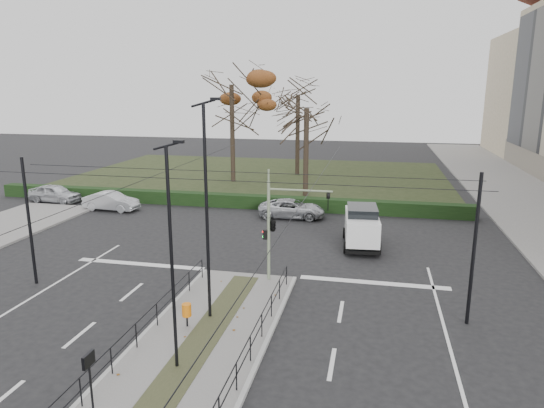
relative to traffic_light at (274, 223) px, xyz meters
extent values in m
plane|color=black|center=(-1.38, -4.50, -2.89)|extent=(140.00, 140.00, 0.00)
cube|color=slate|center=(-1.38, -7.00, -2.82)|extent=(4.40, 15.00, 0.14)
cube|color=slate|center=(16.62, 17.50, -2.82)|extent=(8.00, 90.00, 0.14)
cube|color=black|center=(-7.38, 27.50, -2.84)|extent=(38.00, 26.00, 0.10)
cube|color=black|center=(-7.38, 14.10, -2.39)|extent=(38.00, 1.00, 1.00)
cylinder|color=black|center=(-3.43, -0.50, -2.30)|extent=(0.04, 0.04, 0.90)
cylinder|color=black|center=(0.67, -0.50, -2.30)|extent=(0.04, 0.04, 0.90)
cylinder|color=black|center=(-3.43, -7.10, -1.85)|extent=(0.04, 13.20, 0.04)
cylinder|color=black|center=(0.67, -7.10, -1.85)|extent=(0.04, 13.20, 0.04)
cylinder|color=black|center=(-10.98, -2.50, 0.11)|extent=(0.14, 0.14, 6.00)
cylinder|color=black|center=(8.22, -2.50, 0.11)|extent=(0.14, 0.14, 6.00)
cylinder|color=black|center=(-1.38, -3.50, 2.61)|extent=(20.00, 0.02, 0.02)
cylinder|color=black|center=(-1.38, -1.50, 2.61)|extent=(20.00, 0.02, 0.02)
cylinder|color=black|center=(-4.88, -6.50, 2.41)|extent=(0.02, 34.00, 0.02)
cylinder|color=black|center=(2.12, -6.50, 2.41)|extent=(0.02, 34.00, 0.02)
cylinder|color=gray|center=(-0.28, 0.00, -0.39)|extent=(0.15, 0.15, 4.73)
cylinder|color=gray|center=(1.18, 0.00, 1.61)|extent=(2.91, 0.09, 0.09)
imported|color=black|center=(2.45, 0.00, 1.16)|extent=(0.19, 0.20, 0.82)
imported|color=black|center=(-0.08, 0.00, -0.02)|extent=(1.06, 1.81, 0.73)
cube|color=black|center=(-0.44, 0.00, -0.57)|extent=(0.20, 0.15, 0.46)
sphere|color=#FF0C0C|center=(-0.53, 0.00, -0.43)|extent=(0.10, 0.10, 0.10)
sphere|color=#0CE533|center=(-0.53, 0.00, -0.68)|extent=(0.10, 0.10, 0.10)
cylinder|color=black|center=(-2.29, -5.27, -2.53)|extent=(0.07, 0.07, 0.44)
cylinder|color=orange|center=(-2.29, -5.27, -2.09)|extent=(0.35, 0.35, 0.49)
cylinder|color=black|center=(-2.88, -10.69, -1.85)|extent=(0.06, 0.06, 1.80)
cube|color=black|center=(-2.88, -10.69, -1.04)|extent=(0.09, 0.50, 0.38)
cube|color=beige|center=(-2.93, -10.69, -1.04)|extent=(0.02, 0.43, 0.32)
cylinder|color=black|center=(-1.59, -7.92, 0.84)|extent=(0.11, 0.11, 7.18)
cube|color=black|center=(-1.18, -7.92, 4.56)|extent=(0.31, 0.13, 0.09)
cylinder|color=black|center=(-1.72, -4.30, 1.40)|extent=(0.12, 0.12, 8.30)
cube|color=black|center=(-1.25, -4.30, 5.71)|extent=(0.36, 0.15, 0.10)
imported|color=#AEB1B6|center=(-20.76, 12.60, -2.16)|extent=(4.45, 2.13, 1.47)
imported|color=#AEB1B6|center=(-14.93, 11.16, -2.20)|extent=(4.26, 1.67, 1.38)
imported|color=#AEB1B6|center=(-1.22, 11.92, -2.24)|extent=(4.77, 2.36, 1.30)
cube|color=white|center=(3.82, 6.40, -1.69)|extent=(2.16, 4.46, 1.40)
cube|color=black|center=(3.82, 6.40, -0.85)|extent=(1.86, 2.51, 0.65)
cube|color=black|center=(3.82, 6.40, -2.59)|extent=(2.21, 4.55, 0.18)
cylinder|color=black|center=(4.85, 5.05, -2.56)|extent=(0.27, 0.68, 0.66)
cylinder|color=black|center=(3.03, 4.91, -2.56)|extent=(0.27, 0.68, 0.66)
cylinder|color=black|center=(4.62, 7.90, -2.56)|extent=(0.27, 0.68, 0.66)
cylinder|color=black|center=(2.80, 7.76, -2.56)|extent=(0.27, 0.68, 0.66)
cylinder|color=black|center=(-9.16, 23.97, 1.83)|extent=(0.44, 0.44, 9.25)
ellipsoid|color=#5C2C15|center=(-9.16, 23.97, 6.45)|extent=(7.99, 7.99, 5.81)
cylinder|color=black|center=(-3.64, 29.22, 1.35)|extent=(0.44, 0.44, 8.29)
cylinder|color=black|center=(-1.27, 18.98, 0.87)|extent=(0.44, 0.44, 7.33)
camera|label=1|loc=(4.40, -21.09, 6.05)|focal=32.00mm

